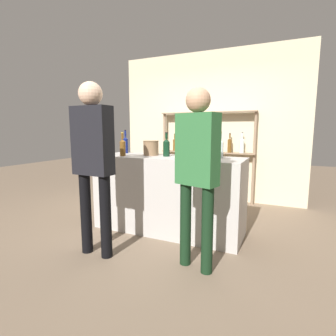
{
  "coord_description": "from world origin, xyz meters",
  "views": [
    {
      "loc": [
        1.41,
        -3.08,
        1.36
      ],
      "look_at": [
        0.0,
        0.0,
        0.85
      ],
      "focal_mm": 28.0,
      "sensor_mm": 36.0,
      "label": 1
    }
  ],
  "objects_px": {
    "counter_bottle_1": "(126,144)",
    "customer_right": "(197,164)",
    "counter_bottle_2": "(220,148)",
    "counter_bottle_3": "(192,147)",
    "ice_bucket": "(151,148)",
    "counter_bottle_0": "(123,147)",
    "counter_bottle_4": "(166,147)",
    "customer_left": "(93,154)"
  },
  "relations": [
    {
      "from": "counter_bottle_1",
      "to": "customer_right",
      "type": "height_order",
      "value": "customer_right"
    },
    {
      "from": "counter_bottle_2",
      "to": "customer_right",
      "type": "height_order",
      "value": "customer_right"
    },
    {
      "from": "counter_bottle_3",
      "to": "customer_right",
      "type": "xyz_separation_m",
      "value": [
        0.35,
        -0.84,
        -0.1
      ]
    },
    {
      "from": "counter_bottle_2",
      "to": "counter_bottle_3",
      "type": "height_order",
      "value": "counter_bottle_3"
    },
    {
      "from": "counter_bottle_3",
      "to": "ice_bucket",
      "type": "relative_size",
      "value": 1.6
    },
    {
      "from": "counter_bottle_0",
      "to": "counter_bottle_1",
      "type": "xyz_separation_m",
      "value": [
        -0.2,
        0.36,
        0.01
      ]
    },
    {
      "from": "counter_bottle_1",
      "to": "counter_bottle_4",
      "type": "xyz_separation_m",
      "value": [
        0.74,
        -0.16,
        -0.01
      ]
    },
    {
      "from": "ice_bucket",
      "to": "customer_right",
      "type": "distance_m",
      "value": 1.25
    },
    {
      "from": "customer_right",
      "to": "counter_bottle_4",
      "type": "bearing_deg",
      "value": 56.91
    },
    {
      "from": "ice_bucket",
      "to": "customer_right",
      "type": "height_order",
      "value": "customer_right"
    },
    {
      "from": "counter_bottle_4",
      "to": "customer_right",
      "type": "height_order",
      "value": "customer_right"
    },
    {
      "from": "counter_bottle_2",
      "to": "counter_bottle_4",
      "type": "xyz_separation_m",
      "value": [
        -0.68,
        -0.12,
        -0.0
      ]
    },
    {
      "from": "ice_bucket",
      "to": "counter_bottle_0",
      "type": "bearing_deg",
      "value": -141.59
    },
    {
      "from": "counter_bottle_0",
      "to": "counter_bottle_2",
      "type": "distance_m",
      "value": 1.27
    },
    {
      "from": "counter_bottle_2",
      "to": "ice_bucket",
      "type": "distance_m",
      "value": 0.93
    },
    {
      "from": "counter_bottle_0",
      "to": "counter_bottle_1",
      "type": "bearing_deg",
      "value": 118.33
    },
    {
      "from": "counter_bottle_0",
      "to": "counter_bottle_2",
      "type": "height_order",
      "value": "counter_bottle_2"
    },
    {
      "from": "counter_bottle_0",
      "to": "ice_bucket",
      "type": "xyz_separation_m",
      "value": [
        0.3,
        0.24,
        -0.02
      ]
    },
    {
      "from": "counter_bottle_2",
      "to": "customer_right",
      "type": "bearing_deg",
      "value": -89.86
    },
    {
      "from": "counter_bottle_1",
      "to": "counter_bottle_2",
      "type": "xyz_separation_m",
      "value": [
        1.42,
        -0.04,
        -0.01
      ]
    },
    {
      "from": "counter_bottle_0",
      "to": "counter_bottle_4",
      "type": "relative_size",
      "value": 1.0
    },
    {
      "from": "counter_bottle_1",
      "to": "customer_right",
      "type": "xyz_separation_m",
      "value": [
        1.43,
        -0.95,
        -0.1
      ]
    },
    {
      "from": "ice_bucket",
      "to": "customer_left",
      "type": "xyz_separation_m",
      "value": [
        -0.14,
        -1.0,
        -0.01
      ]
    },
    {
      "from": "counter_bottle_3",
      "to": "counter_bottle_4",
      "type": "bearing_deg",
      "value": -171.79
    },
    {
      "from": "counter_bottle_0",
      "to": "counter_bottle_3",
      "type": "height_order",
      "value": "counter_bottle_3"
    },
    {
      "from": "counter_bottle_0",
      "to": "counter_bottle_3",
      "type": "xyz_separation_m",
      "value": [
        0.88,
        0.25,
        0.01
      ]
    },
    {
      "from": "counter_bottle_3",
      "to": "ice_bucket",
      "type": "height_order",
      "value": "counter_bottle_3"
    },
    {
      "from": "counter_bottle_2",
      "to": "counter_bottle_4",
      "type": "bearing_deg",
      "value": -169.97
    },
    {
      "from": "counter_bottle_3",
      "to": "ice_bucket",
      "type": "bearing_deg",
      "value": -178.22
    },
    {
      "from": "counter_bottle_0",
      "to": "ice_bucket",
      "type": "height_order",
      "value": "counter_bottle_0"
    },
    {
      "from": "counter_bottle_1",
      "to": "customer_left",
      "type": "bearing_deg",
      "value": -72.71
    },
    {
      "from": "counter_bottle_2",
      "to": "counter_bottle_3",
      "type": "xyz_separation_m",
      "value": [
        -0.34,
        -0.07,
        0.01
      ]
    },
    {
      "from": "counter_bottle_0",
      "to": "customer_right",
      "type": "bearing_deg",
      "value": -25.61
    },
    {
      "from": "counter_bottle_0",
      "to": "counter_bottle_1",
      "type": "height_order",
      "value": "counter_bottle_1"
    },
    {
      "from": "counter_bottle_0",
      "to": "customer_left",
      "type": "relative_size",
      "value": 0.17
    },
    {
      "from": "ice_bucket",
      "to": "customer_right",
      "type": "relative_size",
      "value": 0.13
    },
    {
      "from": "customer_left",
      "to": "counter_bottle_2",
      "type": "bearing_deg",
      "value": -43.28
    },
    {
      "from": "counter_bottle_1",
      "to": "counter_bottle_2",
      "type": "relative_size",
      "value": 1.07
    },
    {
      "from": "counter_bottle_2",
      "to": "customer_left",
      "type": "bearing_deg",
      "value": -134.54
    },
    {
      "from": "counter_bottle_3",
      "to": "customer_left",
      "type": "relative_size",
      "value": 0.19
    },
    {
      "from": "counter_bottle_1",
      "to": "counter_bottle_2",
      "type": "bearing_deg",
      "value": -1.54
    },
    {
      "from": "counter_bottle_0",
      "to": "ice_bucket",
      "type": "bearing_deg",
      "value": 38.41
    }
  ]
}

